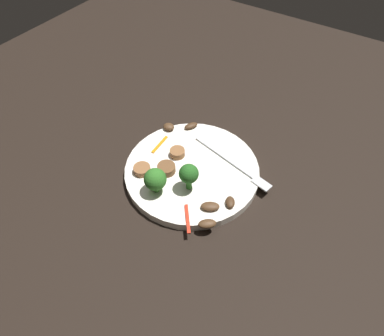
# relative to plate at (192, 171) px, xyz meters

# --- Properties ---
(ground_plane) EXTENTS (1.40, 1.40, 0.00)m
(ground_plane) POSITION_rel_plate_xyz_m (0.00, 0.00, -0.01)
(ground_plane) COLOR black
(plate) EXTENTS (0.25, 0.25, 0.02)m
(plate) POSITION_rel_plate_xyz_m (0.00, 0.00, 0.00)
(plate) COLOR white
(plate) RESTS_ON ground_plane
(fork) EXTENTS (0.18, 0.05, 0.00)m
(fork) POSITION_rel_plate_xyz_m (0.07, 0.05, 0.01)
(fork) COLOR silver
(fork) RESTS_ON plate
(broccoli_floret_0) EXTENTS (0.03, 0.03, 0.05)m
(broccoli_floret_0) POSITION_rel_plate_xyz_m (0.02, -0.04, 0.04)
(broccoli_floret_0) COLOR #296420
(broccoli_floret_0) RESTS_ON plate
(broccoli_floret_1) EXTENTS (0.04, 0.04, 0.05)m
(broccoli_floret_1) POSITION_rel_plate_xyz_m (-0.02, -0.08, 0.04)
(broccoli_floret_1) COLOR #347525
(broccoli_floret_1) RESTS_ON plate
(sausage_slice_0) EXTENTS (0.04, 0.04, 0.01)m
(sausage_slice_0) POSITION_rel_plate_xyz_m (-0.04, 0.01, 0.01)
(sausage_slice_0) COLOR brown
(sausage_slice_0) RESTS_ON plate
(sausage_slice_1) EXTENTS (0.05, 0.05, 0.01)m
(sausage_slice_1) POSITION_rel_plate_xyz_m (-0.03, -0.03, 0.02)
(sausage_slice_1) COLOR brown
(sausage_slice_1) RESTS_ON plate
(sausage_slice_2) EXTENTS (0.04, 0.04, 0.01)m
(sausage_slice_2) POSITION_rel_plate_xyz_m (-0.07, -0.06, 0.01)
(sausage_slice_2) COLOR brown
(sausage_slice_2) RESTS_ON plate
(mushroom_0) EXTENTS (0.03, 0.03, 0.01)m
(mushroom_0) POSITION_rel_plate_xyz_m (-0.06, 0.09, 0.01)
(mushroom_0) COLOR #422B19
(mushroom_0) RESTS_ON plate
(mushroom_1) EXTENTS (0.02, 0.02, 0.01)m
(mushroom_1) POSITION_rel_plate_xyz_m (-0.10, 0.06, 0.01)
(mushroom_1) COLOR #4C331E
(mushroom_1) RESTS_ON plate
(mushroom_2) EXTENTS (0.04, 0.03, 0.01)m
(mushroom_2) POSITION_rel_plate_xyz_m (0.07, -0.06, 0.01)
(mushroom_2) COLOR #4C331E
(mushroom_2) RESTS_ON plate
(mushroom_3) EXTENTS (0.03, 0.03, 0.01)m
(mushroom_3) POSITION_rel_plate_xyz_m (0.10, -0.03, 0.01)
(mushroom_3) COLOR #422B19
(mushroom_3) RESTS_ON plate
(mushroom_4) EXTENTS (0.03, 0.03, 0.01)m
(mushroom_4) POSITION_rel_plate_xyz_m (0.09, -0.09, 0.01)
(mushroom_4) COLOR #4C331E
(mushroom_4) RESTS_ON plate
(pepper_strip_0) EXTENTS (0.04, 0.05, 0.00)m
(pepper_strip_0) POSITION_rel_plate_xyz_m (0.06, -0.10, 0.01)
(pepper_strip_0) COLOR red
(pepper_strip_0) RESTS_ON plate
(pepper_strip_1) EXTENTS (0.01, 0.05, 0.00)m
(pepper_strip_1) POSITION_rel_plate_xyz_m (-0.09, 0.02, 0.01)
(pepper_strip_1) COLOR orange
(pepper_strip_1) RESTS_ON plate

